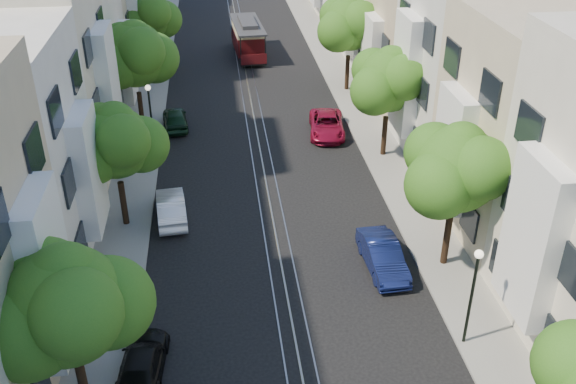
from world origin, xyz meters
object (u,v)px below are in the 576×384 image
object	(u,v)px
lamp_west	(150,109)
parked_car_w_mid	(171,207)
tree_e_c	(390,82)
parked_car_w_near	(143,362)
tree_e_d	(350,25)
tree_w_d	(149,17)
tree_w_a	(68,308)
parked_car_e_far	(327,125)
lamp_east	(474,283)
parked_car_e_mid	(383,256)
parked_car_w_far	(175,118)
tree_e_b	(458,171)
tree_w_b	(116,144)
cable_car	(248,36)
tree_w_c	(135,56)

from	to	relation	value
lamp_west	parked_car_w_mid	xyz separation A→B (m)	(1.30, -7.67, -2.20)
tree_e_c	parked_car_w_near	xyz separation A→B (m)	(-12.86, -16.10, -4.05)
tree_e_d	tree_w_d	xyz separation A→B (m)	(-14.40, 5.00, -0.27)
tree_w_a	lamp_west	distance (m)	20.13
tree_w_a	parked_car_e_far	size ratio (longest dim) A/B	1.46
lamp_east	parked_car_e_mid	xyz separation A→B (m)	(-1.90, 5.03, -2.18)
parked_car_w_near	parked_car_w_far	size ratio (longest dim) A/B	1.02
tree_e_b	tree_w_a	world-z (taller)	same
tree_w_b	parked_car_e_far	bearing A→B (deg)	39.43
tree_e_b	tree_w_a	size ratio (longest dim) A/B	1.00
tree_e_c	lamp_west	xyz separation A→B (m)	(-13.56, 2.02, -1.75)
parked_car_w_near	parked_car_w_mid	bearing A→B (deg)	-88.33
cable_car	tree_w_a	bearing A→B (deg)	-104.92
tree_w_a	parked_car_w_far	xyz separation A→B (m)	(1.96, 23.64, -4.10)
lamp_east	parked_car_e_far	xyz separation A→B (m)	(-1.90, 19.46, -2.21)
tree_w_a	parked_car_e_far	xyz separation A→B (m)	(11.54, 21.49, -4.10)
tree_w_d	lamp_east	world-z (taller)	tree_w_d
tree_w_c	parked_car_w_near	bearing A→B (deg)	-85.83
tree_e_d	parked_car_w_near	distance (m)	30.31
parked_car_e_mid	tree_w_d	bearing A→B (deg)	110.13
parked_car_e_mid	tree_e_d	bearing A→B (deg)	79.52
tree_e_b	parked_car_e_far	size ratio (longest dim) A/B	1.46
tree_e_d	lamp_east	xyz separation A→B (m)	(-0.96, -26.98, -2.02)
parked_car_w_near	parked_car_w_far	world-z (taller)	parked_car_w_far
tree_e_c	parked_car_w_mid	world-z (taller)	tree_e_c
tree_w_a	tree_w_b	size ratio (longest dim) A/B	1.07
tree_e_d	tree_w_c	world-z (taller)	tree_w_c
tree_e_b	lamp_west	size ratio (longest dim) A/B	1.61
lamp_east	parked_car_w_far	bearing A→B (deg)	117.97
parked_car_w_far	parked_car_w_mid	bearing A→B (deg)	85.12
tree_w_c	parked_car_e_mid	size ratio (longest dim) A/B	1.76
tree_e_d	parked_car_e_far	world-z (taller)	tree_e_d
tree_w_c	parked_car_w_near	world-z (taller)	tree_w_c
tree_e_d	tree_w_a	size ratio (longest dim) A/B	1.02
tree_w_c	lamp_west	bearing A→B (deg)	-74.25
tree_w_b	parked_car_w_far	distance (m)	12.39
tree_w_d	parked_car_e_far	xyz separation A→B (m)	(11.54, -12.51, -3.96)
lamp_east	parked_car_w_near	size ratio (longest dim) A/B	1.09
tree_w_b	parked_car_w_mid	bearing A→B (deg)	9.47
tree_w_c	tree_w_d	bearing A→B (deg)	90.00
parked_car_w_near	tree_w_b	bearing A→B (deg)	-76.38
lamp_east	parked_car_w_mid	size ratio (longest dim) A/B	1.06
parked_car_w_mid	parked_car_w_far	size ratio (longest dim) A/B	1.05
cable_car	parked_car_e_far	bearing A→B (deg)	-80.52
tree_e_b	parked_car_w_far	size ratio (longest dim) A/B	1.79
tree_e_c	tree_w_d	size ratio (longest dim) A/B	1.00
tree_w_c	parked_car_e_far	xyz separation A→B (m)	(11.54, -1.51, -4.43)
tree_e_c	tree_w_c	size ratio (longest dim) A/B	0.92
tree_w_c	tree_w_d	world-z (taller)	tree_w_c
tree_e_b	parked_car_e_mid	xyz separation A→B (m)	(-2.86, 0.05, -4.07)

